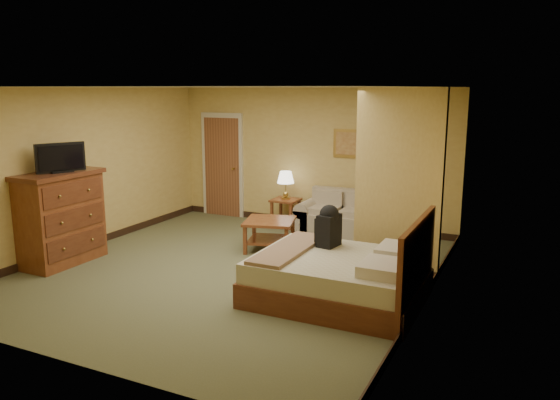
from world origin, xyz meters
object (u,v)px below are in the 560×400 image
Objects in this scene: coffee_table at (270,228)px; bed at (343,277)px; loveseat at (342,220)px; dresser at (60,218)px.

coffee_table is 0.47× the size of bed.
dresser reaches higher than loveseat.
loveseat is at bearing 109.57° from bed.
dresser reaches higher than bed.
dresser is at bearing -174.71° from bed.
dresser is at bearing -134.17° from loveseat.
loveseat is 0.77× the size of bed.
coffee_table is at bearing 139.07° from bed.
coffee_table is at bearing -118.27° from loveseat.
bed is (4.29, 0.40, -0.39)m from dresser.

